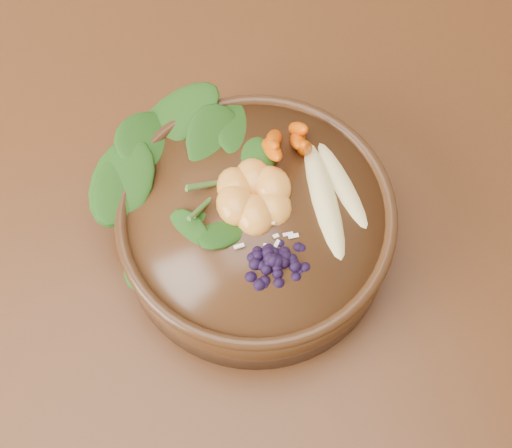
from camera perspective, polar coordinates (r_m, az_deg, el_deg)
The scene contains 9 objects.
ground at distance 1.55m, azimuth -9.83°, elevation -14.04°, with size 4.00×4.00×0.00m, color #381E0F.
dining_table at distance 0.93m, azimuth -16.16°, elevation -5.84°, with size 1.60×0.90×0.75m.
stoneware_bowl at distance 0.78m, azimuth 0.00°, elevation -0.31°, with size 0.30×0.30×0.08m, color #442612.
kale_heap at distance 0.75m, azimuth -4.51°, elevation 5.09°, with size 0.19×0.17×0.04m, color #234F15, non-canonical shape.
carrot_cluster at distance 0.75m, azimuth 2.55°, elevation 8.47°, with size 0.06×0.06×0.08m, color #D75302, non-canonical shape.
banana_halves at distance 0.75m, azimuth 6.30°, elevation 3.08°, with size 0.07×0.17×0.03m.
mandarin_cluster at distance 0.74m, azimuth -0.17°, elevation 2.82°, with size 0.09×0.09×0.03m, color orange, non-canonical shape.
blueberry_pile at distance 0.70m, azimuth 1.40°, elevation -2.59°, with size 0.14×0.10×0.04m, color black, non-canonical shape.
coconut_flakes at distance 0.73m, azimuth 0.52°, elevation -0.24°, with size 0.09×0.07×0.01m, color white, non-canonical shape.
Camera 1 is at (0.17, -0.35, 1.50)m, focal length 50.00 mm.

